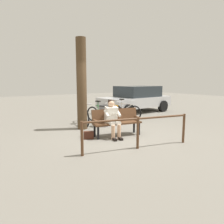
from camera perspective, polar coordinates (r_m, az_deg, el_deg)
name	(u,v)px	position (r m, az deg, el deg)	size (l,w,h in m)	color
ground_plane	(119,136)	(7.02, 1.92, -6.37)	(40.00, 40.00, 0.00)	slate
bench	(116,120)	(6.98, 1.14, -2.19)	(1.66, 0.79, 0.87)	#51331E
person_reading	(112,117)	(6.72, 0.08, -1.24)	(0.54, 0.81, 1.20)	white
handbag	(89,135)	(6.65, -6.28, -6.19)	(0.30, 0.14, 0.24)	#3F1E14
tree_trunk	(82,84)	(7.89, -8.15, 7.37)	(0.37, 0.37, 3.31)	#4C3823
litter_bin	(104,116)	(8.36, -2.15, -1.02)	(0.40, 0.40, 0.83)	slate
bicycle_green	(125,111)	(9.99, 3.50, 0.22)	(0.73, 1.57, 0.94)	black
bicycle_blue	(113,113)	(9.50, 0.23, -0.20)	(0.48, 1.68, 0.94)	black
bicycle_red	(101,114)	(9.06, -2.88, -0.64)	(0.63, 1.62, 0.94)	black
bicycle_orange	(83,116)	(8.75, -7.71, -1.04)	(0.54, 1.65, 0.94)	black
railing_fence	(138,127)	(5.64, 6.95, -3.98)	(3.00, 0.75, 0.85)	#51331E
parked_car	(136,98)	(12.17, 6.45, 3.64)	(4.32, 2.26, 1.47)	silver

